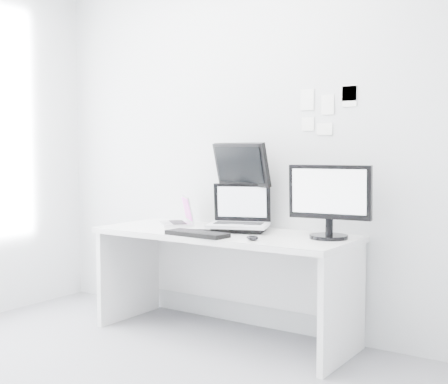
% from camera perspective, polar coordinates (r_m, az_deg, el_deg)
% --- Properties ---
extents(back_wall, '(3.60, 0.00, 3.60)m').
position_cam_1_polar(back_wall, '(4.27, 2.57, 4.98)').
color(back_wall, silver).
rests_on(back_wall, ground).
extents(desk, '(1.80, 0.70, 0.73)m').
position_cam_1_polar(desk, '(4.08, -0.08, -8.90)').
color(desk, white).
rests_on(desk, ground).
extents(macbook, '(0.38, 0.37, 0.23)m').
position_cam_1_polar(macbook, '(4.36, -4.65, -1.72)').
color(macbook, silver).
rests_on(macbook, desk).
extents(speaker, '(0.11, 0.11, 0.18)m').
position_cam_1_polar(speaker, '(4.31, 0.03, -2.12)').
color(speaker, black).
rests_on(speaker, desk).
extents(dell_laptop, '(0.48, 0.43, 0.33)m').
position_cam_1_polar(dell_laptop, '(3.98, 1.39, -1.48)').
color(dell_laptop, silver).
rests_on(dell_laptop, desk).
extents(rear_monitor, '(0.48, 0.23, 0.62)m').
position_cam_1_polar(rear_monitor, '(4.15, 1.85, 0.73)').
color(rear_monitor, black).
rests_on(rear_monitor, desk).
extents(samsung_monitor, '(0.55, 0.30, 0.48)m').
position_cam_1_polar(samsung_monitor, '(3.72, 10.09, -0.81)').
color(samsung_monitor, black).
rests_on(samsung_monitor, desk).
extents(keyboard, '(0.44, 0.17, 0.03)m').
position_cam_1_polar(keyboard, '(3.80, -2.60, -4.05)').
color(keyboard, black).
rests_on(keyboard, desk).
extents(mouse, '(0.11, 0.09, 0.03)m').
position_cam_1_polar(mouse, '(3.62, 2.75, -4.43)').
color(mouse, black).
rests_on(mouse, desk).
extents(wall_note_0, '(0.10, 0.00, 0.14)m').
position_cam_1_polar(wall_note_0, '(4.07, 8.02, 8.81)').
color(wall_note_0, white).
rests_on(wall_note_0, back_wall).
extents(wall_note_1, '(0.09, 0.00, 0.13)m').
position_cam_1_polar(wall_note_1, '(4.00, 9.96, 8.30)').
color(wall_note_1, white).
rests_on(wall_note_1, back_wall).
extents(wall_note_2, '(0.10, 0.00, 0.14)m').
position_cam_1_polar(wall_note_2, '(3.94, 11.98, 9.06)').
color(wall_note_2, white).
rests_on(wall_note_2, back_wall).
extents(wall_note_3, '(0.11, 0.00, 0.08)m').
position_cam_1_polar(wall_note_3, '(4.00, 9.67, 6.00)').
color(wall_note_3, white).
rests_on(wall_note_3, back_wall).
extents(wall_note_4, '(0.11, 0.00, 0.10)m').
position_cam_1_polar(wall_note_4, '(3.95, 11.90, 9.27)').
color(wall_note_4, white).
rests_on(wall_note_4, back_wall).
extents(wall_note_5, '(0.09, 0.00, 0.09)m').
position_cam_1_polar(wall_note_5, '(4.05, 8.09, 6.51)').
color(wall_note_5, white).
rests_on(wall_note_5, back_wall).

